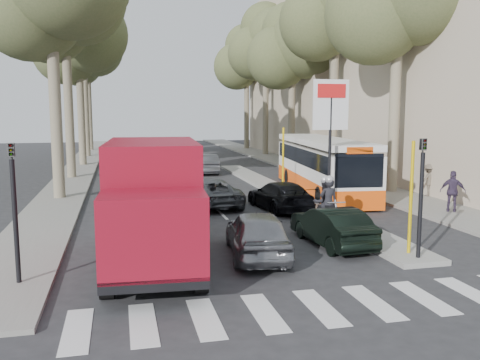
# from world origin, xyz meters

# --- Properties ---
(ground) EXTENTS (120.00, 120.00, 0.00)m
(ground) POSITION_xyz_m (0.00, 0.00, 0.00)
(ground) COLOR #28282B
(ground) RESTS_ON ground
(sidewalk_right) EXTENTS (3.20, 70.00, 0.12)m
(sidewalk_right) POSITION_xyz_m (8.60, 25.00, 0.06)
(sidewalk_right) COLOR gray
(sidewalk_right) RESTS_ON ground
(median_left) EXTENTS (2.40, 64.00, 0.12)m
(median_left) POSITION_xyz_m (-8.00, 28.00, 0.06)
(median_left) COLOR gray
(median_left) RESTS_ON ground
(traffic_island) EXTENTS (1.50, 26.00, 0.16)m
(traffic_island) POSITION_xyz_m (3.25, 11.00, 0.08)
(traffic_island) COLOR gray
(traffic_island) RESTS_ON ground
(building_far) EXTENTS (11.00, 20.00, 16.00)m
(building_far) POSITION_xyz_m (15.50, 34.00, 8.00)
(building_far) COLOR #B7A88E
(building_far) RESTS_ON ground
(billboard) EXTENTS (1.50, 12.10, 5.60)m
(billboard) POSITION_xyz_m (3.25, 5.00, 3.70)
(billboard) COLOR yellow
(billboard) RESTS_ON ground
(traffic_light_island) EXTENTS (0.16, 0.41, 3.60)m
(traffic_light_island) POSITION_xyz_m (3.25, -1.50, 2.49)
(traffic_light_island) COLOR black
(traffic_light_island) RESTS_ON ground
(traffic_light_left) EXTENTS (0.16, 0.41, 3.60)m
(traffic_light_left) POSITION_xyz_m (-7.60, -1.00, 2.49)
(traffic_light_left) COLOR black
(traffic_light_left) RESTS_ON ground
(tree_l_b) EXTENTS (7.40, 7.20, 14.88)m
(tree_l_b) POSITION_xyz_m (-7.97, 20.11, 11.07)
(tree_l_b) COLOR #6B604C
(tree_l_b) RESTS_ON ground
(tree_l_c) EXTENTS (7.40, 7.20, 13.71)m
(tree_l_c) POSITION_xyz_m (-7.77, 28.11, 10.04)
(tree_l_c) COLOR #6B604C
(tree_l_c) RESTS_ON ground
(tree_l_d) EXTENTS (7.40, 7.20, 15.66)m
(tree_l_d) POSITION_xyz_m (-7.87, 36.11, 11.76)
(tree_l_d) COLOR #6B604C
(tree_l_d) RESTS_ON ground
(tree_l_e) EXTENTS (7.40, 7.20, 14.49)m
(tree_l_e) POSITION_xyz_m (-7.97, 44.11, 10.73)
(tree_l_e) COLOR #6B604C
(tree_l_e) RESTS_ON ground
(tree_r_b) EXTENTS (7.40, 7.20, 15.27)m
(tree_r_b) POSITION_xyz_m (9.23, 18.11, 11.42)
(tree_r_b) COLOR #6B604C
(tree_r_b) RESTS_ON ground
(tree_r_c) EXTENTS (7.40, 7.20, 13.32)m
(tree_r_c) POSITION_xyz_m (9.03, 26.11, 9.69)
(tree_r_c) COLOR #6B604C
(tree_r_c) RESTS_ON ground
(tree_r_d) EXTENTS (7.40, 7.20, 14.88)m
(tree_r_d) POSITION_xyz_m (9.13, 34.11, 11.07)
(tree_r_d) COLOR #6B604C
(tree_r_d) RESTS_ON ground
(tree_r_e) EXTENTS (7.40, 7.20, 14.10)m
(tree_r_e) POSITION_xyz_m (9.23, 42.11, 10.38)
(tree_r_e) COLOR #6B604C
(tree_r_e) RESTS_ON ground
(silver_hatchback) EXTENTS (2.20, 4.35, 1.42)m
(silver_hatchback) POSITION_xyz_m (-1.10, 0.22, 0.71)
(silver_hatchback) COLOR gray
(silver_hatchback) RESTS_ON ground
(dark_hatchback) EXTENTS (1.59, 3.94, 1.27)m
(dark_hatchback) POSITION_xyz_m (1.60, 0.89, 0.64)
(dark_hatchback) COLOR black
(dark_hatchback) RESTS_ON ground
(queue_car_a) EXTENTS (2.63, 4.82, 1.28)m
(queue_car_a) POSITION_xyz_m (-1.10, 8.57, 0.64)
(queue_car_a) COLOR #494C51
(queue_car_a) RESTS_ON ground
(queue_car_b) EXTENTS (2.22, 4.52, 1.26)m
(queue_car_b) POSITION_xyz_m (1.80, 7.00, 0.63)
(queue_car_b) COLOR black
(queue_car_b) RESTS_ON ground
(queue_car_c) EXTENTS (1.86, 3.95, 1.31)m
(queue_car_c) POSITION_xyz_m (-1.77, 13.20, 0.65)
(queue_car_c) COLOR #9D9FA5
(queue_car_c) RESTS_ON ground
(queue_car_d) EXTENTS (1.71, 4.16, 1.34)m
(queue_car_d) POSITION_xyz_m (0.89, 20.87, 0.67)
(queue_car_d) COLOR #515359
(queue_car_d) RESTS_ON ground
(queue_car_e) EXTENTS (2.61, 5.37, 1.51)m
(queue_car_e) POSITION_xyz_m (-4.00, 9.49, 0.75)
(queue_car_e) COLOR black
(queue_car_e) RESTS_ON ground
(red_truck) EXTENTS (2.89, 6.70, 3.50)m
(red_truck) POSITION_xyz_m (-4.19, 0.02, 1.85)
(red_truck) COLOR black
(red_truck) RESTS_ON ground
(city_bus) EXTENTS (3.65, 11.35, 2.94)m
(city_bus) POSITION_xyz_m (5.43, 10.96, 1.55)
(city_bus) COLOR #F9530D
(city_bus) RESTS_ON ground
(motorcycle) EXTENTS (0.86, 2.37, 2.01)m
(motorcycle) POSITION_xyz_m (2.41, 3.25, 0.91)
(motorcycle) COLOR black
(motorcycle) RESTS_ON ground
(pedestrian_near) EXTENTS (1.12, 1.01, 1.75)m
(pedestrian_near) POSITION_xyz_m (8.57, 4.31, 0.99)
(pedestrian_near) COLOR #3E3149
(pedestrian_near) RESTS_ON sidewalk_right
(pedestrian_far) EXTENTS (1.10, 0.61, 1.61)m
(pedestrian_far) POSITION_xyz_m (10.00, 8.15, 0.92)
(pedestrian_far) COLOR brown
(pedestrian_far) RESTS_ON sidewalk_right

